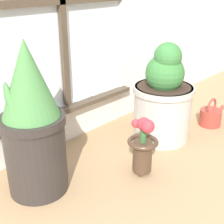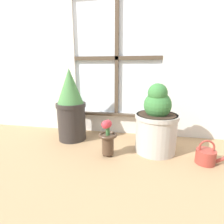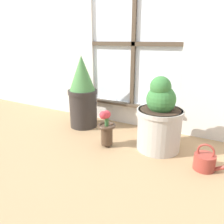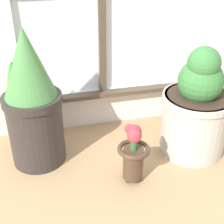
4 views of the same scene
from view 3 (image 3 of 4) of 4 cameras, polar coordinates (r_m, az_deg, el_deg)
The scene contains 5 objects.
ground_plane at distance 1.68m, azimuth -4.18°, elevation -10.36°, with size 10.00×10.00×0.00m, color tan.
potted_plant_left at distance 2.08m, azimuth -7.69°, elevation 4.79°, with size 0.28×0.28×0.68m.
potted_plant_right at distance 1.67m, azimuth 12.32°, elevation -1.93°, with size 0.35×0.35×0.57m.
flower_vase at distance 1.70m, azimuth -1.46°, elevation -4.24°, with size 0.15×0.15×0.30m.
watering_can at distance 1.57m, azimuth 23.15°, elevation -11.76°, with size 0.25×0.14×0.18m.
Camera 3 is at (0.81, -1.23, 0.81)m, focal length 35.00 mm.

